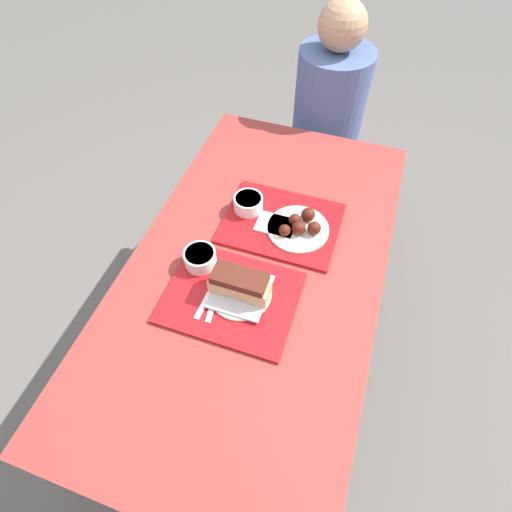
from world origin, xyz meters
The scene contains 14 objects.
ground_plane centered at (0.00, 0.00, 0.00)m, with size 12.00×12.00×0.00m, color #605B56.
picnic_table centered at (0.00, 0.00, 0.66)m, with size 0.81×1.50×0.76m.
picnic_bench_far centered at (0.00, 0.97, 0.40)m, with size 0.77×0.28×0.48m.
tray_near centered at (-0.03, -0.15, 0.77)m, with size 0.40×0.31×0.01m.
tray_far centered at (0.03, 0.19, 0.77)m, with size 0.40×0.31×0.01m.
bowl_coleslaw_near centered at (-0.17, -0.06, 0.81)m, with size 0.10×0.10×0.05m.
brisket_sandwich_plate centered at (-0.01, -0.13, 0.82)m, with size 0.19×0.19×0.10m.
plastic_fork_near centered at (-0.10, -0.17, 0.78)m, with size 0.02×0.17×0.00m.
plastic_knife_near centered at (-0.08, -0.17, 0.78)m, with size 0.04×0.17×0.00m.
condiment_packet centered at (-0.03, -0.08, 0.78)m, with size 0.04×0.03×0.01m.
bowl_coleslaw_far centered at (-0.10, 0.22, 0.81)m, with size 0.10×0.10×0.05m.
wings_plate_far centered at (0.10, 0.18, 0.79)m, with size 0.21×0.21×0.06m.
napkin_far centered at (0.01, 0.17, 0.78)m, with size 0.13×0.09×0.01m.
person_seated_across centered at (0.03, 0.97, 0.79)m, with size 0.33×0.33×0.73m.
Camera 1 is at (0.24, -0.72, 1.83)m, focal length 28.00 mm.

